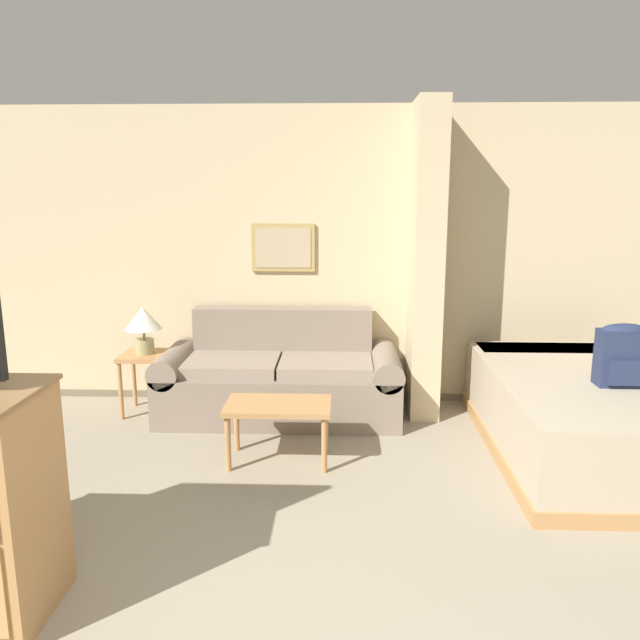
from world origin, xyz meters
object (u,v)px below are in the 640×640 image
(coffee_table, at_px, (278,411))
(backpack, at_px, (623,354))
(table_lamp, at_px, (143,322))
(bed, at_px, (594,414))
(couch, at_px, (280,379))

(coffee_table, xyz_separation_m, backpack, (2.35, 0.02, 0.43))
(table_lamp, relative_size, bed, 0.19)
(bed, bearing_deg, backpack, -73.09)
(coffee_table, xyz_separation_m, table_lamp, (-1.23, 0.94, 0.43))
(couch, bearing_deg, bed, -16.56)
(coffee_table, bearing_deg, couch, 94.79)
(table_lamp, bearing_deg, bed, -11.27)
(table_lamp, bearing_deg, backpack, -14.34)
(couch, relative_size, coffee_table, 2.75)
(coffee_table, bearing_deg, backpack, 0.61)
(couch, height_order, backpack, backpack)
(coffee_table, xyz_separation_m, bed, (2.28, 0.24, -0.08))
(coffee_table, height_order, bed, bed)
(bed, bearing_deg, coffee_table, -174.01)
(coffee_table, distance_m, bed, 2.29)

